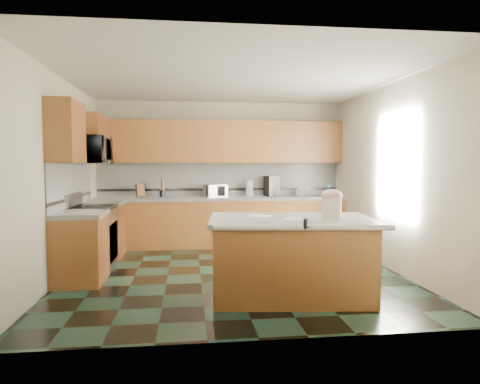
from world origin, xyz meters
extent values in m
plane|color=black|center=(0.00, 0.00, 0.00)|extent=(4.60, 4.60, 0.00)
plane|color=white|center=(0.00, 0.00, 2.70)|extent=(4.60, 4.60, 0.00)
cube|color=beige|center=(0.00, 2.32, 1.35)|extent=(4.60, 0.04, 2.70)
cube|color=beige|center=(0.00, -2.32, 1.35)|extent=(4.60, 0.04, 2.70)
cube|color=beige|center=(-2.32, 0.00, 1.35)|extent=(0.04, 4.60, 2.70)
cube|color=beige|center=(2.32, 0.00, 1.35)|extent=(0.04, 4.60, 2.70)
cube|color=#422010|center=(0.00, 2.00, 0.43)|extent=(4.60, 0.60, 0.86)
cube|color=silver|center=(0.00, 2.00, 0.89)|extent=(4.60, 0.64, 0.06)
cube|color=#422010|center=(0.00, 2.13, 1.94)|extent=(4.60, 0.33, 0.78)
cube|color=silver|center=(0.00, 2.29, 1.24)|extent=(4.60, 0.02, 0.63)
cube|color=black|center=(0.00, 2.28, 1.04)|extent=(4.60, 0.01, 0.05)
cube|color=#422010|center=(-2.00, 1.29, 0.43)|extent=(0.60, 0.82, 0.86)
cube|color=silver|center=(-2.00, 1.29, 0.89)|extent=(0.64, 0.82, 0.06)
cube|color=#422010|center=(-2.00, -0.24, 0.43)|extent=(0.60, 0.72, 0.86)
cube|color=silver|center=(-2.00, -0.24, 0.89)|extent=(0.64, 0.72, 0.06)
cube|color=silver|center=(-2.29, 0.55, 1.24)|extent=(0.02, 2.30, 0.63)
cube|color=black|center=(-2.28, 0.55, 1.04)|extent=(0.01, 2.30, 0.05)
cube|color=#422010|center=(-2.13, 1.42, 1.94)|extent=(0.33, 1.09, 0.78)
cube|color=#422010|center=(-2.13, -0.24, 1.94)|extent=(0.33, 0.72, 0.78)
cube|color=#B7B7BC|center=(-2.00, 0.50, 0.44)|extent=(0.60, 0.76, 0.88)
cube|color=black|center=(-1.71, 0.50, 0.40)|extent=(0.02, 0.68, 0.55)
cube|color=black|center=(-2.00, 0.50, 0.90)|extent=(0.62, 0.78, 0.04)
cylinder|color=#B7B7BC|center=(-1.68, 0.50, 0.78)|extent=(0.02, 0.66, 0.02)
cube|color=#B7B7BC|center=(-2.26, 0.50, 1.02)|extent=(0.06, 0.76, 0.18)
imported|color=#B7B7BC|center=(-2.00, 0.50, 1.73)|extent=(0.50, 0.73, 0.41)
cube|color=#422010|center=(0.56, -1.14, 0.43)|extent=(1.85, 1.18, 0.86)
cube|color=silver|center=(0.56, -1.14, 0.89)|extent=(1.96, 1.29, 0.06)
cylinder|color=silver|center=(0.56, -1.69, 0.89)|extent=(1.85, 0.26, 0.06)
cylinder|color=white|center=(0.99, -1.28, 1.03)|extent=(0.23, 0.23, 0.23)
ellipsoid|color=#EDAAB5|center=(0.99, -1.28, 1.18)|extent=(0.24, 0.24, 0.15)
cylinder|color=tan|center=(0.99, -1.28, 1.23)|extent=(0.08, 0.03, 0.03)
sphere|color=tan|center=(0.95, -1.28, 1.23)|extent=(0.04, 0.04, 0.04)
sphere|color=tan|center=(1.03, -1.28, 1.23)|extent=(0.04, 0.04, 0.04)
imported|color=teal|center=(1.01, -1.10, 1.11)|extent=(0.19, 0.19, 0.38)
cube|color=white|center=(0.58, -1.26, 0.92)|extent=(0.29, 0.25, 0.00)
cube|color=white|center=(0.25, -0.91, 0.92)|extent=(0.31, 0.29, 0.00)
cube|color=black|center=(0.58, -1.67, 0.93)|extent=(0.07, 0.12, 0.10)
cylinder|color=black|center=(0.58, -1.74, 0.91)|extent=(0.02, 0.08, 0.02)
cube|color=#472814|center=(-1.48, 2.05, 1.04)|extent=(0.19, 0.22, 0.27)
cylinder|color=black|center=(-1.08, 2.08, 0.98)|extent=(0.10, 0.10, 0.13)
cylinder|color=#472814|center=(-1.08, 2.08, 1.15)|extent=(0.06, 0.06, 0.19)
cube|color=#B7B7BC|center=(-0.11, 2.05, 1.03)|extent=(0.46, 0.39, 0.22)
cube|color=black|center=(-0.11, 1.93, 1.03)|extent=(0.35, 0.01, 0.18)
cylinder|color=white|center=(0.54, 2.10, 1.06)|extent=(0.13, 0.13, 0.29)
cylinder|color=#B7B7BC|center=(0.54, 2.10, 0.93)|extent=(0.19, 0.19, 0.01)
cylinder|color=#6E9DD7|center=(0.94, 2.06, 1.04)|extent=(0.15, 0.15, 0.25)
cylinder|color=#6E9DD7|center=(0.94, 2.06, 1.18)|extent=(0.07, 0.07, 0.04)
cube|color=black|center=(0.97, 2.08, 1.11)|extent=(0.28, 0.30, 0.38)
cylinder|color=black|center=(0.97, 2.02, 1.00)|extent=(0.16, 0.16, 0.16)
imported|color=white|center=(1.51, 2.05, 1.02)|extent=(0.13, 0.13, 0.20)
cylinder|color=red|center=(1.51, 2.05, 1.14)|extent=(0.02, 0.02, 0.03)
cube|color=white|center=(2.29, -0.20, 1.50)|extent=(0.02, 1.40, 1.10)
camera|label=1|loc=(-0.60, -5.89, 1.55)|focal=32.00mm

